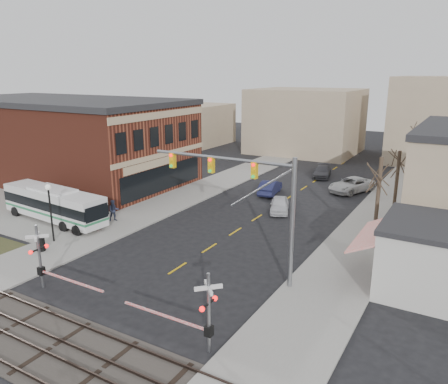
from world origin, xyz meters
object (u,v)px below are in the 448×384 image
(rr_crossing_west, at_px, (44,259))
(rr_crossing_east, at_px, (201,312))
(street_lamp, at_px, (50,201))
(pedestrian_far, at_px, (114,211))
(car_a, at_px, (280,205))
(transit_bus, at_px, (54,204))
(car_d, at_px, (322,172))
(car_c, at_px, (352,185))
(trash_bin, at_px, (41,244))
(traffic_signal_mast, at_px, (251,190))
(car_b, at_px, (270,187))
(pedestrian_near, at_px, (99,219))

(rr_crossing_west, relative_size, rr_crossing_east, 1.00)
(street_lamp, xyz_separation_m, pedestrian_far, (0.64, 5.83, -2.26))
(rr_crossing_east, bearing_deg, car_a, 103.58)
(transit_bus, height_order, car_a, transit_bus)
(transit_bus, bearing_deg, car_d, 62.24)
(street_lamp, bearing_deg, pedestrian_far, 83.76)
(car_c, bearing_deg, car_d, 157.66)
(trash_bin, bearing_deg, pedestrian_far, 90.74)
(rr_crossing_west, bearing_deg, traffic_signal_mast, 37.56)
(rr_crossing_west, height_order, car_d, rr_crossing_west)
(transit_bus, xyz_separation_m, car_c, (19.70, 22.79, -0.85))
(transit_bus, height_order, car_b, transit_bus)
(traffic_signal_mast, height_order, street_lamp, traffic_signal_mast)
(traffic_signal_mast, relative_size, trash_bin, 9.87)
(rr_crossing_east, xyz_separation_m, street_lamp, (-17.00, 5.45, 1.34))
(rr_crossing_east, xyz_separation_m, car_d, (-6.10, 36.75, -1.28))
(trash_bin, distance_m, car_c, 31.64)
(car_c, height_order, pedestrian_far, pedestrian_far)
(transit_bus, relative_size, car_d, 2.38)
(pedestrian_near, bearing_deg, car_c, -49.00)
(street_lamp, relative_size, car_d, 0.95)
(traffic_signal_mast, xyz_separation_m, rr_crossing_west, (-9.76, -7.50, -3.76))
(traffic_signal_mast, height_order, car_b, traffic_signal_mast)
(car_a, height_order, car_d, car_a)
(car_d, distance_m, pedestrian_near, 29.48)
(transit_bus, bearing_deg, rr_crossing_east, -22.79)
(traffic_signal_mast, height_order, car_a, traffic_signal_mast)
(traffic_signal_mast, bearing_deg, pedestrian_far, 166.76)
(rr_crossing_west, height_order, pedestrian_near, rr_crossing_west)
(rr_crossing_west, xyz_separation_m, car_c, (10.04, 31.29, -1.18))
(trash_bin, distance_m, car_b, 23.91)
(car_c, bearing_deg, trash_bin, -94.59)
(rr_crossing_east, relative_size, pedestrian_near, 2.91)
(rr_crossing_east, bearing_deg, car_c, 92.06)
(rr_crossing_west, bearing_deg, car_d, 82.09)
(rr_crossing_west, relative_size, trash_bin, 5.61)
(car_c, height_order, car_d, car_c)
(car_d, xyz_separation_m, pedestrian_far, (-10.26, -25.48, 0.37))
(street_lamp, xyz_separation_m, car_d, (10.89, 31.30, -2.63))
(pedestrian_far, bearing_deg, traffic_signal_mast, -66.51)
(pedestrian_far, bearing_deg, car_d, 14.79)
(rr_crossing_west, bearing_deg, pedestrian_near, 117.64)
(rr_crossing_west, distance_m, car_a, 21.79)
(rr_crossing_east, distance_m, pedestrian_far, 19.89)
(trash_bin, xyz_separation_m, car_a, (11.15, 17.39, 0.08))
(street_lamp, xyz_separation_m, car_b, (8.56, 20.90, -2.56))
(trash_bin, height_order, pedestrian_near, pedestrian_near)
(rr_crossing_east, height_order, street_lamp, street_lamp)
(trash_bin, bearing_deg, car_a, 57.33)
(rr_crossing_west, xyz_separation_m, rr_crossing_east, (11.17, -0.26, 0.00))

